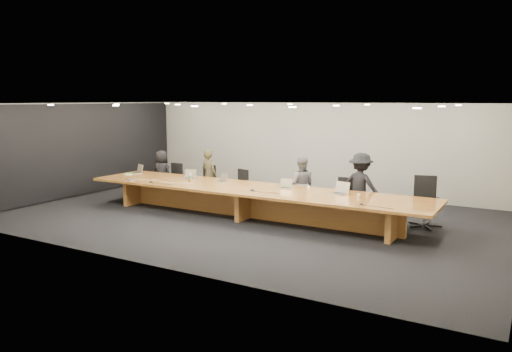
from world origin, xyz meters
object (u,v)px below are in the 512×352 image
at_px(chair_mid_left, 238,187).
at_px(water_bottle, 190,177).
at_px(conference_table, 250,197).
at_px(person_b, 209,175).
at_px(chair_mid_right, 299,191).
at_px(chair_right, 344,198).
at_px(chair_left, 205,182).
at_px(person_d, 361,186).
at_px(laptop_e, 339,188).
at_px(mic_right, 361,204).
at_px(chair_far_left, 173,179).
at_px(mic_center, 252,190).
at_px(laptop_b, 188,174).
at_px(laptop_c, 221,177).
at_px(amber_mug, 189,180).
at_px(person_c, 301,184).
at_px(laptop_d, 285,184).
at_px(av_box, 130,180).
at_px(mic_left, 151,182).
at_px(person_a, 162,173).
at_px(paper_cup_far, 359,196).
at_px(laptop_a, 136,169).
at_px(paper_cup_near, 309,188).
at_px(chair_far_right, 425,202).

xyz_separation_m(chair_mid_left, water_bottle, (-0.81, -1.10, 0.36)).
bearing_deg(conference_table, person_b, 150.35).
height_order(chair_mid_right, chair_right, chair_mid_right).
relative_size(person_b, water_bottle, 6.81).
distance_m(chair_left, chair_mid_left, 1.18).
height_order(person_d, laptop_e, person_d).
bearing_deg(mic_right, chair_far_left, 163.82).
bearing_deg(chair_mid_right, chair_mid_left, -163.22).
bearing_deg(mic_center, chair_far_left, 156.57).
relative_size(laptop_b, laptop_c, 1.17).
bearing_deg(amber_mug, chair_far_left, 140.64).
relative_size(laptop_b, mic_right, 3.02).
relative_size(person_c, amber_mug, 16.27).
height_order(conference_table, laptop_d, laptop_d).
distance_m(chair_left, mic_center, 2.98).
height_order(laptop_e, av_box, laptop_e).
relative_size(laptop_b, amber_mug, 3.89).
bearing_deg(person_d, conference_table, 34.58).
height_order(chair_mid_right, laptop_c, chair_mid_right).
relative_size(person_d, mic_left, 13.50).
bearing_deg(person_b, mic_right, 173.37).
xyz_separation_m(person_d, av_box, (-5.79, -1.84, -0.05)).
distance_m(person_a, laptop_c, 2.76).
distance_m(conference_table, chair_mid_left, 1.59).
relative_size(chair_right, av_box, 5.32).
distance_m(conference_table, person_d, 2.72).
height_order(laptop_d, paper_cup_far, laptop_d).
bearing_deg(person_a, mic_left, 118.97).
height_order(laptop_a, laptop_e, laptop_e).
distance_m(paper_cup_near, mic_right, 1.91).
bearing_deg(mic_center, paper_cup_far, 10.64).
distance_m(chair_right, paper_cup_near, 1.01).
bearing_deg(laptop_e, chair_far_left, -176.95).
relative_size(chair_left, laptop_d, 3.40).
relative_size(person_b, mic_center, 11.32).
distance_m(person_d, laptop_c, 3.64).
distance_m(conference_table, water_bottle, 1.92).
height_order(laptop_a, laptop_d, laptop_a).
height_order(chair_mid_left, paper_cup_near, chair_mid_left).
bearing_deg(chair_mid_right, laptop_b, -148.34).
bearing_deg(water_bottle, person_a, 150.54).
relative_size(person_b, laptop_b, 4.37).
xyz_separation_m(chair_far_right, laptop_b, (-6.10, -0.86, 0.29)).
distance_m(laptop_c, amber_mug, 0.83).
bearing_deg(laptop_c, chair_mid_left, 108.95).
distance_m(laptop_e, paper_cup_far, 0.54).
relative_size(chair_left, av_box, 5.45).
height_order(conference_table, laptop_c, laptop_c).
height_order(chair_left, water_bottle, chair_left).
height_order(laptop_d, amber_mug, laptop_d).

